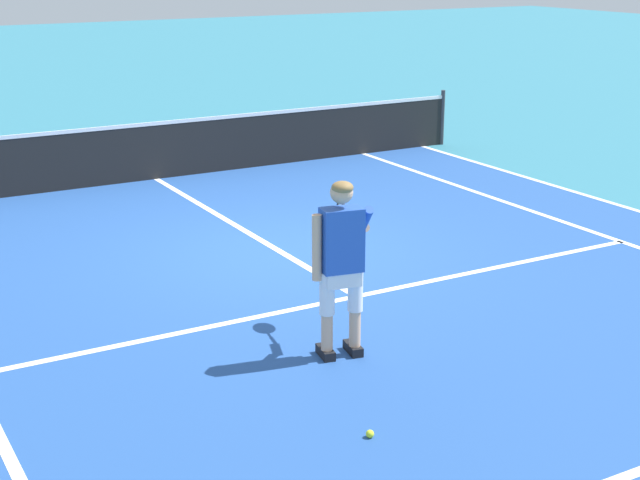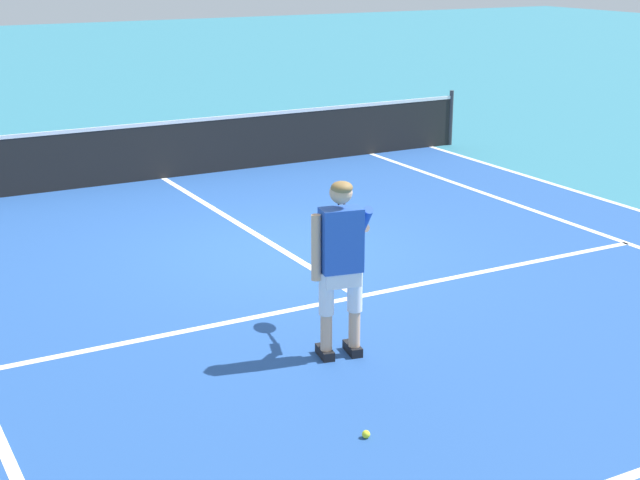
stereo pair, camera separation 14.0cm
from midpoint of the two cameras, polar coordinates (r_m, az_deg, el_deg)
ground_plane at (r=11.89m, az=-2.68°, el=-0.78°), size 80.00×80.00×0.00m
court_inner_surface at (r=11.32m, az=-1.12°, el=-1.70°), size 10.98×10.94×0.00m
line_service at (r=10.40m, az=1.87°, el=-3.46°), size 8.23×0.10×0.01m
line_centre_service at (r=13.09m, az=-5.45°, el=0.88°), size 0.10×6.40×0.01m
line_singles_right at (r=13.68m, az=14.20°, el=1.14°), size 0.10×10.54×0.01m
line_doubles_right at (r=14.64m, az=18.12°, el=1.86°), size 0.10×10.54×0.01m
tennis_net at (r=15.87m, az=-10.31°, el=5.43°), size 11.96×0.08×1.07m
tennis_player at (r=8.59m, az=0.84°, el=-1.02°), size 0.79×1.07×1.71m
tennis_ball_near_feet at (r=7.54m, az=2.53°, el=-11.75°), size 0.07×0.07×0.07m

